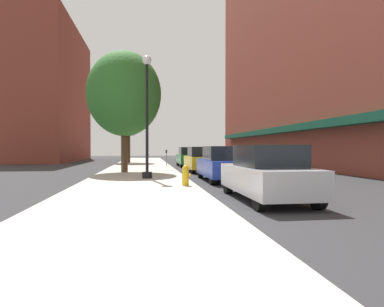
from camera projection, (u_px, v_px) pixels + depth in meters
The scene contains 13 objects.
ground_plane at pixel (196, 170), 23.73m from camera, with size 90.00×90.00×0.00m, color #2D2D30.
sidewalk_slab at pixel (141, 169), 24.17m from camera, with size 4.80×50.00×0.12m, color #B7B2A8.
building_right_brick at pixel (312, 4), 28.97m from camera, with size 6.80×40.00×28.66m.
building_far_background at pixel (53, 95), 40.35m from camera, with size 6.80×18.00×16.29m.
lamppost at pixel (147, 114), 15.76m from camera, with size 0.48×0.48×5.90m.
fire_hydrant at pixel (186, 175), 12.73m from camera, with size 0.33×0.26×0.79m.
parking_meter_near at pixel (166, 156), 27.07m from camera, with size 0.14×0.09×1.31m.
tree_near at pixel (128, 114), 32.92m from camera, with size 3.94×3.94×7.19m.
tree_mid at pixel (124, 94), 19.81m from camera, with size 4.45×4.45×7.30m.
car_silver at pixel (267, 174), 9.82m from camera, with size 1.80×4.30×1.66m.
car_blue at pixel (222, 164), 15.62m from camera, with size 1.80×4.30×1.66m.
car_yellow at pixel (201, 160), 21.66m from camera, with size 1.80×4.30×1.66m.
car_green at pixel (189, 157), 27.94m from camera, with size 1.80×4.30×1.66m.
Camera 1 is at (0.43, -5.44, 1.57)m, focal length 30.68 mm.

